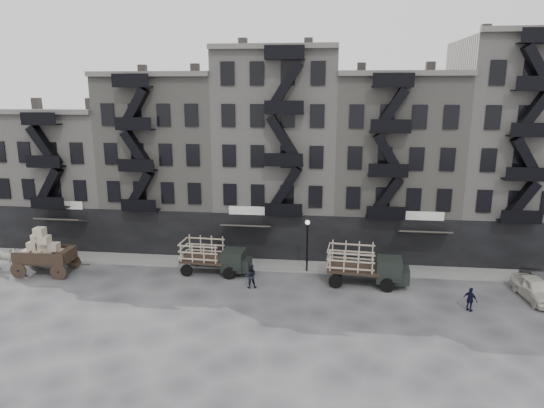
# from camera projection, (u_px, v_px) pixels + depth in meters

# --- Properties ---
(ground) EXTENTS (140.00, 140.00, 0.00)m
(ground) POSITION_uv_depth(u_px,v_px,m) (264.00, 284.00, 35.87)
(ground) COLOR #38383A
(ground) RESTS_ON ground
(sidewalk) EXTENTS (55.00, 2.50, 0.15)m
(sidewalk) POSITION_uv_depth(u_px,v_px,m) (271.00, 265.00, 39.47)
(sidewalk) COLOR slate
(sidewalk) RESTS_ON ground
(building_west) EXTENTS (10.00, 11.35, 13.20)m
(building_west) POSITION_uv_depth(u_px,v_px,m) (71.00, 175.00, 46.27)
(building_west) COLOR gray
(building_west) RESTS_ON ground
(building_midwest) EXTENTS (10.00, 11.35, 16.20)m
(building_midwest) POSITION_uv_depth(u_px,v_px,m) (171.00, 161.00, 44.74)
(building_midwest) COLOR slate
(building_midwest) RESTS_ON ground
(building_center) EXTENTS (10.00, 11.35, 18.20)m
(building_center) POSITION_uv_depth(u_px,v_px,m) (279.00, 152.00, 43.34)
(building_center) COLOR gray
(building_center) RESTS_ON ground
(building_mideast) EXTENTS (10.00, 11.35, 16.20)m
(building_mideast) POSITION_uv_depth(u_px,v_px,m) (392.00, 165.00, 42.42)
(building_mideast) COLOR slate
(building_mideast) RESTS_ON ground
(building_east) EXTENTS (10.00, 11.35, 19.20)m
(building_east) POSITION_uv_depth(u_px,v_px,m) (514.00, 150.00, 40.90)
(building_east) COLOR gray
(building_east) RESTS_ON ground
(lamp_post) EXTENTS (0.36, 0.36, 4.28)m
(lamp_post) POSITION_uv_depth(u_px,v_px,m) (307.00, 239.00, 37.38)
(lamp_post) COLOR black
(lamp_post) RESTS_ON ground
(horse) EXTENTS (2.30, 1.46, 1.79)m
(horse) POSITION_uv_depth(u_px,v_px,m) (3.00, 259.00, 38.49)
(horse) COLOR beige
(horse) RESTS_ON ground
(wagon) EXTENTS (4.49, 2.51, 3.75)m
(wagon) POSITION_uv_depth(u_px,v_px,m) (43.00, 247.00, 37.38)
(wagon) COLOR black
(wagon) RESTS_ON ground
(stake_truck_west) EXTENTS (5.49, 2.49, 2.70)m
(stake_truck_west) POSITION_uv_depth(u_px,v_px,m) (214.00, 254.00, 37.63)
(stake_truck_west) COLOR black
(stake_truck_west) RESTS_ON ground
(stake_truck_east) EXTENTS (6.00, 2.82, 2.93)m
(stake_truck_east) POSITION_uv_depth(u_px,v_px,m) (365.00, 263.00, 35.42)
(stake_truck_east) COLOR black
(stake_truck_east) RESTS_ON ground
(car_east) EXTENTS (2.29, 4.62, 1.51)m
(car_east) POSITION_uv_depth(u_px,v_px,m) (536.00, 289.00, 33.11)
(car_east) COLOR beige
(car_east) RESTS_ON ground
(car_far) EXTENTS (1.55, 3.95, 1.28)m
(car_far) POSITION_uv_depth(u_px,v_px,m) (537.00, 278.00, 35.29)
(car_far) COLOR black
(car_far) RESTS_ON ground
(pedestrian_mid) EXTENTS (0.99, 0.84, 1.79)m
(pedestrian_mid) POSITION_uv_depth(u_px,v_px,m) (251.00, 276.00, 35.00)
(pedestrian_mid) COLOR black
(pedestrian_mid) RESTS_ON ground
(policeman) EXTENTS (0.95, 0.95, 1.62)m
(policeman) POSITION_uv_depth(u_px,v_px,m) (470.00, 300.00, 31.33)
(policeman) COLOR black
(policeman) RESTS_ON ground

